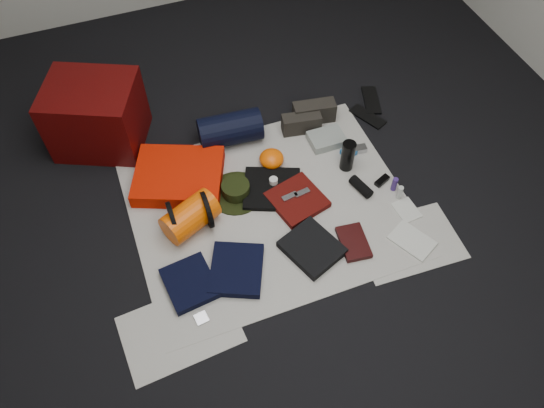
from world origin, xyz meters
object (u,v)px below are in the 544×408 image
object	(u,v)px
red_cabinet	(96,115)
stuff_sack	(190,217)
compact_camera	(359,149)
paperback_book	(354,242)
sleeping_pad	(179,176)
navy_duffel	(230,129)
water_bottle	(348,156)

from	to	relation	value
red_cabinet	stuff_sack	distance (m)	0.94
compact_camera	paperback_book	xyz separation A→B (m)	(-0.34, -0.62, -0.00)
red_cabinet	compact_camera	bearing A→B (deg)	0.58
sleeping_pad	navy_duffel	world-z (taller)	navy_duffel
stuff_sack	compact_camera	world-z (taller)	stuff_sack
water_bottle	navy_duffel	bearing A→B (deg)	142.12
red_cabinet	compact_camera	distance (m)	1.67
water_bottle	stuff_sack	bearing A→B (deg)	-175.15
stuff_sack	water_bottle	bearing A→B (deg)	4.85
red_cabinet	paperback_book	distance (m)	1.77
sleeping_pad	compact_camera	xyz separation A→B (m)	(1.14, -0.17, -0.03)
compact_camera	water_bottle	bearing A→B (deg)	-138.09
red_cabinet	paperback_book	bearing A→B (deg)	-23.20
water_bottle	paperback_book	xyz separation A→B (m)	(-0.21, -0.53, -0.09)
navy_duffel	paperback_book	distance (m)	1.08
navy_duffel	water_bottle	size ratio (longest dim) A/B	1.89
red_cabinet	sleeping_pad	xyz separation A→B (m)	(0.37, -0.51, -0.17)
sleeping_pad	water_bottle	xyz separation A→B (m)	(1.01, -0.26, 0.06)
compact_camera	stuff_sack	bearing A→B (deg)	-163.06
sleeping_pad	stuff_sack	size ratio (longest dim) A/B	1.67
red_cabinet	stuff_sack	xyz separation A→B (m)	(0.35, -0.86, -0.13)
sleeping_pad	water_bottle	world-z (taller)	water_bottle
sleeping_pad	paperback_book	world-z (taller)	sleeping_pad
sleeping_pad	paperback_book	bearing A→B (deg)	-44.57
water_bottle	paperback_book	distance (m)	0.58
red_cabinet	water_bottle	world-z (taller)	red_cabinet
navy_duffel	compact_camera	size ratio (longest dim) A/B	4.41
compact_camera	red_cabinet	bearing A→B (deg)	164.00
stuff_sack	paperback_book	xyz separation A→B (m)	(0.82, -0.44, -0.08)
red_cabinet	navy_duffel	bearing A→B (deg)	3.47
stuff_sack	water_bottle	world-z (taller)	water_bottle
water_bottle	paperback_book	bearing A→B (deg)	-111.17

